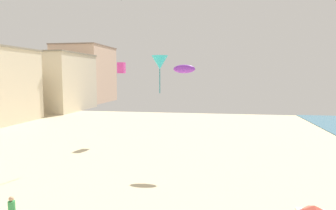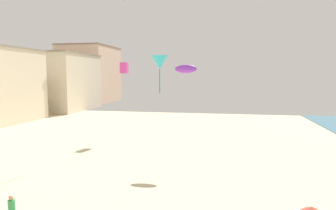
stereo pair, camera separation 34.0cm
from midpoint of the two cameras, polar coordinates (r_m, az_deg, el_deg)
name	(u,v)px [view 2 (the right image)]	position (r m, az deg, el deg)	size (l,w,h in m)	color
boardwalk_hotel_far	(51,82)	(70.56, -21.55, 4.21)	(17.16, 16.15, 12.36)	beige
boardwalk_hotel_distant	(90,74)	(87.85, -14.67, 5.76)	(12.99, 16.86, 15.83)	beige
kite_flyer	(12,209)	(17.30, -27.37, -17.42)	(0.34, 0.34, 1.64)	#383D4C
kite_cyan_delta	(160,62)	(17.94, -1.08, 8.20)	(0.99, 0.99, 2.26)	#2DB7CC
kite_purple_parafoil	(186,69)	(25.52, 3.84, 6.95)	(1.88, 0.52, 0.73)	purple
kite_magenta_box	(124,68)	(35.60, -8.19, 7.09)	(0.81, 0.81, 1.27)	#DB3D9E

